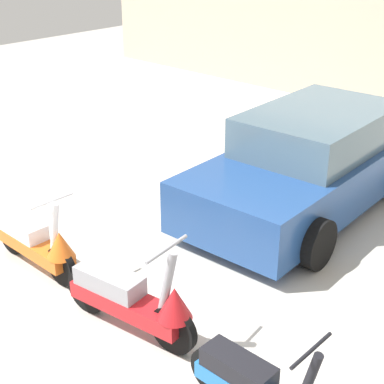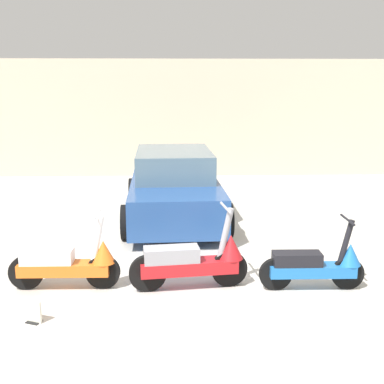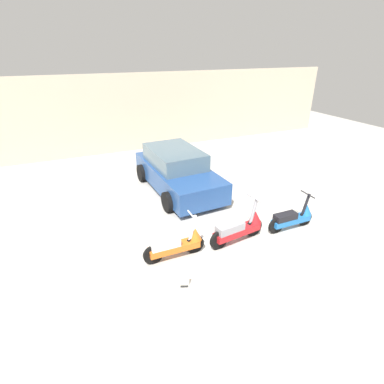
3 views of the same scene
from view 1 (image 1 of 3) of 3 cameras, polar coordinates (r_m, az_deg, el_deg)
The scene contains 4 objects.
ground_plane at distance 5.58m, azimuth -7.17°, elevation -16.42°, with size 28.00×28.00×0.00m, color beige.
scooter_front_left at distance 6.87m, azimuth -14.77°, elevation -4.71°, with size 1.46×0.53×1.02m.
scooter_front_right at distance 5.70m, azimuth -5.70°, elevation -10.29°, with size 1.57×0.57×1.10m.
car_rear_left at distance 8.14m, azimuth 11.35°, elevation 2.74°, with size 2.08×4.09×1.37m.
Camera 1 is at (3.29, -2.60, 3.67)m, focal length 55.00 mm.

